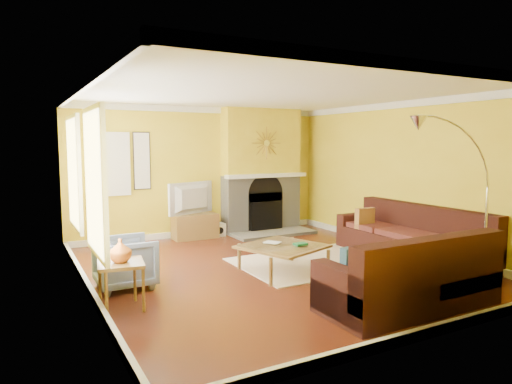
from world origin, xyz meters
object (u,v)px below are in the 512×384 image
coffee_table (282,259)px  sectional_sofa (369,244)px  arc_lamp (456,208)px  side_table (121,286)px  media_console (195,226)px  armchair (125,262)px

coffee_table → sectional_sofa: bearing=-31.6°
sectional_sofa → arc_lamp: (0.29, -1.23, 0.68)m
coffee_table → side_table: side_table is taller
sectional_sofa → coffee_table: (-1.10, 0.68, -0.24)m
coffee_table → arc_lamp: size_ratio=0.48×
coffee_table → side_table: (-2.47, -0.41, 0.07)m
media_console → coffee_table: bearing=-84.9°
coffee_table → side_table: 2.50m
coffee_table → media_console: (-0.26, 2.98, 0.04)m
media_console → side_table: 4.04m
sectional_sofa → coffee_table: 1.31m
coffee_table → arc_lamp: bearing=-53.9°
sectional_sofa → media_console: bearing=110.5°
media_console → arc_lamp: arc_lamp is taller
coffee_table → media_console: size_ratio=1.18×
arc_lamp → armchair: bearing=147.4°
armchair → sectional_sofa: bearing=-108.7°
sectional_sofa → side_table: (-3.57, 0.27, -0.17)m
media_console → armchair: size_ratio=1.20×
media_console → arc_lamp: (1.65, -4.88, 0.88)m
sectional_sofa → side_table: 3.58m
sectional_sofa → armchair: (-3.33, 1.09, -0.10)m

